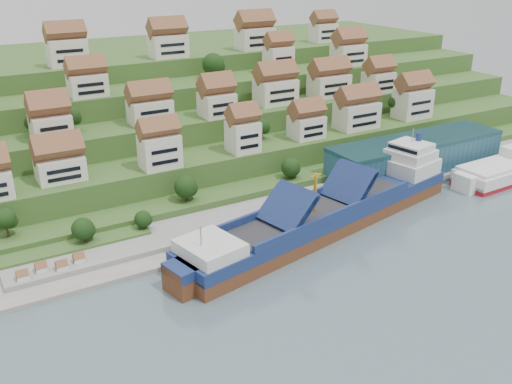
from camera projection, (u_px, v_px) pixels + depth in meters
ground at (310, 234)px, 142.23m from camera, size 300.00×300.00×0.00m
quay at (337, 194)px, 163.06m from camera, size 180.00×14.00×2.20m
pebble_beach at (61, 272)px, 124.59m from camera, size 45.00×20.00×1.00m
hillside at (156, 105)px, 220.57m from camera, size 260.00×128.00×31.00m
hillside_village at (209, 93)px, 181.45m from camera, size 157.47×62.50×28.65m
hillside_trees at (216, 124)px, 171.69m from camera, size 146.01×61.73×30.70m
warehouse at (416, 154)px, 177.19m from camera, size 60.00×15.00×10.00m
flagpole at (344, 182)px, 155.97m from camera, size 1.28×0.16×8.00m
beach_huts at (52, 270)px, 122.05m from camera, size 14.40×3.70×2.20m
cargo_ship at (332, 213)px, 145.43m from camera, size 87.80×30.64×19.38m
second_ship at (504, 171)px, 175.80m from camera, size 33.59×13.36×9.63m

